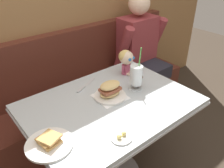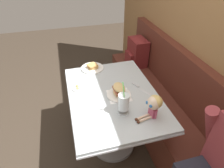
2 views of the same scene
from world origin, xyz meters
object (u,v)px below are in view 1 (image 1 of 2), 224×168
Objects in this scene: milkshake_glass at (136,76)px; seated_doll at (126,59)px; toast_plate at (49,143)px; butter_saucer at (121,137)px; sandwich_plate at (110,91)px; diner_patron at (140,46)px; butter_knife at (83,87)px.

milkshake_glass reaches higher than seated_doll.
milkshake_glass is at bearing 9.21° from toast_plate.
butter_saucer is 0.53× the size of seated_doll.
seated_doll is at bearing 64.54° from milkshake_glass.
seated_doll reaches higher than sandwich_plate.
diner_patron reaches higher than butter_saucer.
diner_patron is at bearing 42.75° from milkshake_glass.
seated_doll is at bearing 21.59° from toast_plate.
butter_knife is 0.27× the size of diner_patron.
seated_doll is 0.63m from diner_patron.
butter_saucer is (-0.20, -0.35, -0.04)m from sandwich_plate.
diner_patron reaches higher than milkshake_glass.
milkshake_glass reaches higher than toast_plate.
sandwich_plate is at bearing -149.66° from seated_doll.
milkshake_glass is at bearing -137.25° from diner_patron.
sandwich_plate reaches higher than butter_knife.
diner_patron is (1.35, 0.68, -0.01)m from toast_plate.
butter_saucer is at bearing -31.61° from toast_plate.
milkshake_glass is at bearing -40.32° from butter_knife.
milkshake_glass is at bearing -115.46° from seated_doll.
seated_doll reaches higher than butter_saucer.
diner_patron reaches higher than seated_doll.
seated_doll is 0.28× the size of diner_patron.
diner_patron is at bearing 26.90° from toast_plate.
diner_patron is (0.90, 0.32, -0.00)m from butter_knife.
sandwich_plate is 0.98m from diner_patron.
butter_knife is (-0.08, 0.22, -0.04)m from sandwich_plate.
milkshake_glass is (0.74, 0.12, 0.09)m from toast_plate.
seated_doll reaches higher than toast_plate.
toast_plate is 0.38m from butter_saucer.
sandwich_plate is 0.23m from butter_knife.
butter_knife is at bearing 39.07° from toast_plate.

